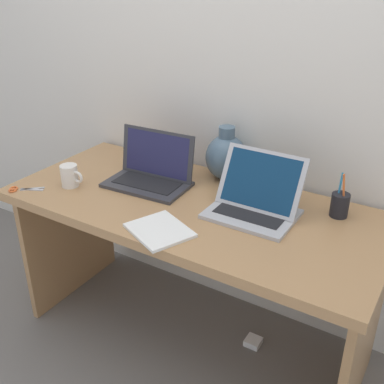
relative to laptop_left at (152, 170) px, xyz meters
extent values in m
plane|color=slate|center=(0.25, -0.07, -0.77)|extent=(6.00, 6.00, 0.00)
cube|color=silver|center=(0.25, 0.31, 0.43)|extent=(4.40, 0.04, 2.40)
cube|color=#AD7F51|center=(0.25, -0.07, -0.08)|extent=(1.54, 0.69, 0.04)
cube|color=#AD7F51|center=(-0.48, -0.07, -0.43)|extent=(0.03, 0.58, 0.67)
cube|color=#AD7F51|center=(0.98, -0.07, -0.43)|extent=(0.03, 0.58, 0.67)
cube|color=#333338|center=(0.00, -0.04, -0.05)|extent=(0.37, 0.24, 0.01)
cube|color=black|center=(0.00, -0.04, -0.04)|extent=(0.29, 0.15, 0.00)
cube|color=#333338|center=(0.00, 0.05, 0.06)|extent=(0.36, 0.06, 0.21)
cube|color=#23234C|center=(0.00, 0.05, 0.06)|extent=(0.31, 0.06, 0.18)
cube|color=#B2B2B7|center=(0.50, -0.04, -0.05)|extent=(0.33, 0.25, 0.01)
cube|color=black|center=(0.50, -0.04, -0.04)|extent=(0.26, 0.15, 0.00)
cube|color=#B2B2B7|center=(0.50, 0.03, 0.06)|extent=(0.33, 0.12, 0.21)
cube|color=navy|center=(0.50, 0.03, 0.06)|extent=(0.29, 0.11, 0.19)
ellipsoid|color=slate|center=(0.25, 0.21, 0.04)|extent=(0.18, 0.18, 0.20)
cylinder|color=slate|center=(0.25, 0.21, 0.15)|extent=(0.07, 0.07, 0.05)
cube|color=white|center=(0.27, -0.32, -0.05)|extent=(0.27, 0.26, 0.01)
cylinder|color=white|center=(-0.28, -0.21, -0.01)|extent=(0.07, 0.07, 0.10)
torus|color=white|center=(-0.23, -0.21, -0.01)|extent=(0.05, 0.01, 0.05)
cylinder|color=black|center=(0.78, 0.13, -0.01)|extent=(0.07, 0.07, 0.09)
cylinder|color=#338CBF|center=(0.77, 0.14, 0.04)|extent=(0.01, 0.01, 0.15)
cylinder|color=orange|center=(0.79, 0.12, 0.04)|extent=(0.02, 0.02, 0.15)
cube|color=#B7B7BC|center=(-0.40, -0.32, -0.06)|extent=(0.08, 0.08, 0.00)
cube|color=#B7B7BC|center=(-0.39, -0.33, -0.06)|extent=(0.10, 0.05, 0.00)
torus|color=orange|center=(-0.45, -0.38, -0.06)|extent=(0.03, 0.04, 0.01)
torus|color=orange|center=(-0.46, -0.36, -0.06)|extent=(0.03, 0.04, 0.01)
cube|color=white|center=(0.51, 0.03, -0.76)|extent=(0.07, 0.07, 0.03)
camera|label=1|loc=(1.12, -1.49, 0.82)|focal=43.88mm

